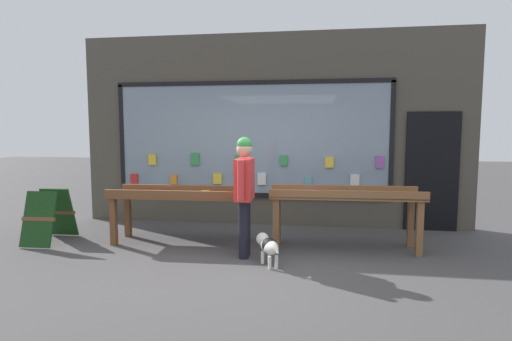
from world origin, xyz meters
TOP-DOWN VIEW (x-y plane):
  - ground_plane at (0.00, 0.00)m, footprint 40.00×40.00m
  - shopfront_facade at (0.01, 2.39)m, footprint 7.24×0.29m
  - display_table_left at (-1.26, 0.89)m, footprint 2.24×0.74m
  - display_table_right at (1.26, 0.89)m, footprint 2.24×0.69m
  - person_browsing at (-0.15, 0.32)m, footprint 0.22×0.66m
  - small_dog at (0.21, 0.02)m, footprint 0.38×0.54m
  - sandwich_board_sign at (-3.35, 0.61)m, footprint 0.55×0.83m

SIDE VIEW (x-z plane):
  - ground_plane at x=0.00m, z-range 0.00..0.00m
  - small_dog at x=0.21m, z-range 0.07..0.46m
  - sandwich_board_sign at x=-3.35m, z-range 0.01..0.84m
  - display_table_left at x=-1.26m, z-range 0.26..1.13m
  - display_table_right at x=1.26m, z-range 0.27..1.19m
  - person_browsing at x=-0.15m, z-range 0.14..1.82m
  - shopfront_facade at x=0.01m, z-range -0.02..3.53m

